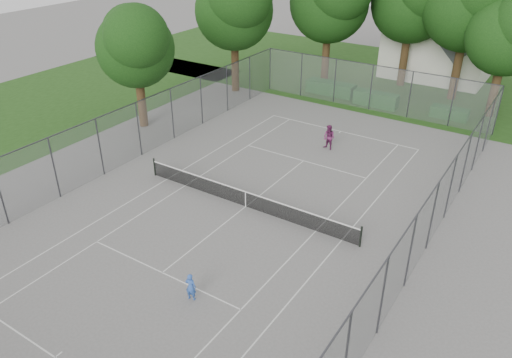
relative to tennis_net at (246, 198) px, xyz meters
The scene contains 14 objects.
ground 0.51m from the tennis_net, ahead, with size 120.00×120.00×0.00m, color slate.
grass_far 26.00m from the tennis_net, 90.00° to the left, with size 60.00×20.00×0.00m, color #1D4012.
court_markings 0.50m from the tennis_net, ahead, with size 11.03×23.83×0.01m.
tennis_net is the anchor object (origin of this frame).
perimeter_fence 1.30m from the tennis_net, ahead, with size 18.08×34.08×3.52m.
tree_far_right 22.97m from the tennis_net, 68.48° to the left, with size 6.50×5.94×9.35m.
tree_side_back 19.88m from the tennis_net, 126.63° to the left, with size 7.17×6.55×10.31m.
tree_side_front 14.35m from the tennis_net, 157.27° to the left, with size 6.00×5.48×8.63m.
hedge_left 19.11m from the tennis_net, 102.25° to the left, with size 4.07×1.22×1.02m, color #184D1B.
hedge_mid 18.06m from the tennis_net, 89.61° to the left, with size 3.47×0.99×1.09m, color #184D1B.
hedge_right 19.41m from the tennis_net, 73.02° to the left, with size 2.67×0.98×0.80m, color #184D1B.
house 28.90m from the tennis_net, 86.41° to the left, with size 8.80×6.82×10.95m.
girl_player 7.28m from the tennis_net, 73.22° to the right, with size 0.45×0.30×1.25m, color blue.
woman_player 8.80m from the tennis_net, 86.56° to the left, with size 0.80×0.62×1.65m, color #682252.
Camera 1 is at (12.58, -18.33, 13.86)m, focal length 35.00 mm.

